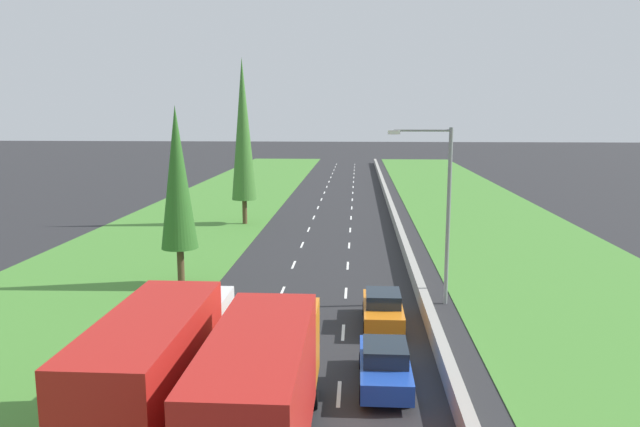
{
  "coord_description": "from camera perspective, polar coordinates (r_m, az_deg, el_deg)",
  "views": [
    {
      "loc": [
        2.32,
        1.24,
        9.69
      ],
      "look_at": [
        -0.94,
        53.44,
        0.98
      ],
      "focal_mm": 33.92,
      "sensor_mm": 36.0,
      "label": 1
    }
  ],
  "objects": [
    {
      "name": "street_light_mast",
      "position": [
        30.87,
        11.41,
        0.97
      ],
      "size": [
        3.2,
        0.28,
        9.0
      ],
      "color": "gray",
      "rests_on": "ground"
    },
    {
      "name": "maroon_hatchback_left_lane",
      "position": [
        26.86,
        -8.74,
        -9.9
      ],
      "size": [
        1.74,
        3.9,
        1.72
      ],
      "color": "maroon",
      "rests_on": "ground"
    },
    {
      "name": "median_barrier",
      "position": [
        59.58,
        6.78,
        0.44
      ],
      "size": [
        0.44,
        120.0,
        0.85
      ],
      "primitive_type": "cube",
      "color": "#9E9B93",
      "rests_on": "ground"
    },
    {
      "name": "poplar_tree_second",
      "position": [
        34.3,
        -13.3,
        3.22
      ],
      "size": [
        2.05,
        2.05,
        10.13
      ],
      "color": "#4C3823",
      "rests_on": "ground"
    },
    {
      "name": "blue_sedan_right_lane",
      "position": [
        22.35,
        6.13,
        -14.0
      ],
      "size": [
        1.82,
        4.5,
        1.64
      ],
      "color": "#1E47B7",
      "rests_on": "ground"
    },
    {
      "name": "poplar_tree_third",
      "position": [
        52.99,
        -7.27,
        7.83
      ],
      "size": [
        2.16,
        2.16,
        14.4
      ],
      "color": "#4C3823",
      "rests_on": "ground"
    },
    {
      "name": "orange_sedan_right_lane",
      "position": [
        28.26,
        5.95,
        -8.9
      ],
      "size": [
        1.82,
        4.5,
        1.64
      ],
      "color": "orange",
      "rests_on": "ground"
    },
    {
      "name": "ground_plane",
      "position": [
        59.6,
        1.3,
        0.09
      ],
      "size": [
        300.0,
        300.0,
        0.0
      ],
      "primitive_type": "plane",
      "color": "#28282B",
      "rests_on": "ground"
    },
    {
      "name": "red_box_truck_left_lane",
      "position": [
        18.92,
        -14.78,
        -14.23
      ],
      "size": [
        2.46,
        9.4,
        4.18
      ],
      "color": "black",
      "rests_on": "ground"
    },
    {
      "name": "grass_verge_left",
      "position": [
        61.4,
        -10.58,
        0.23
      ],
      "size": [
        14.0,
        140.0,
        0.04
      ],
      "primitive_type": "cube",
      "color": "#478433",
      "rests_on": "ground"
    },
    {
      "name": "lane_markings",
      "position": [
        59.6,
        1.3,
        0.1
      ],
      "size": [
        3.64,
        116.0,
        0.01
      ],
      "color": "white",
      "rests_on": "ground"
    },
    {
      "name": "red_box_truck_centre_lane",
      "position": [
        17.13,
        -5.3,
        -16.56
      ],
      "size": [
        2.46,
        9.4,
        4.18
      ],
      "color": "black",
      "rests_on": "ground"
    },
    {
      "name": "grass_verge_right",
      "position": [
        60.75,
        14.95,
        -0.03
      ],
      "size": [
        14.0,
        140.0,
        0.04
      ],
      "primitive_type": "cube",
      "color": "#478433",
      "rests_on": "ground"
    }
  ]
}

